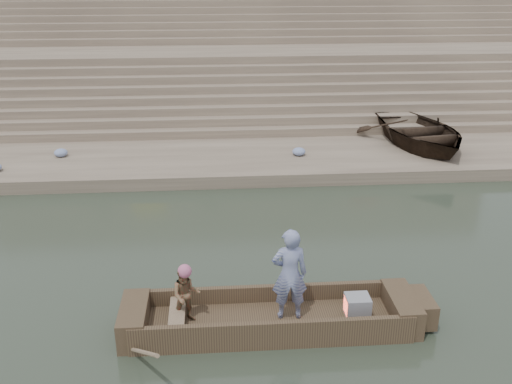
{
  "coord_description": "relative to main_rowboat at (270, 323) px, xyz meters",
  "views": [
    {
      "loc": [
        -1.78,
        -10.53,
        6.62
      ],
      "look_at": [
        -0.81,
        2.26,
        1.4
      ],
      "focal_mm": 40.77,
      "sensor_mm": 36.0,
      "label": 1
    }
  ],
  "objects": [
    {
      "name": "lower_landing",
      "position": [
        0.81,
        9.24,
        0.09
      ],
      "size": [
        32.0,
        4.0,
        0.4
      ],
      "primitive_type": "cube",
      "color": "gray",
      "rests_on": "ground"
    },
    {
      "name": "rowing_man",
      "position": [
        -1.57,
        0.05,
        0.67
      ],
      "size": [
        0.59,
        0.48,
        1.12
      ],
      "primitive_type": "imported",
      "rotation": [
        0.0,
        0.0,
        0.11
      ],
      "color": "#267241",
      "rests_on": "main_rowboat"
    },
    {
      "name": "mid_landing",
      "position": [
        0.81,
        16.74,
        1.29
      ],
      "size": [
        32.0,
        3.0,
        2.8
      ],
      "primitive_type": "cube",
      "color": "gray",
      "rests_on": "ground"
    },
    {
      "name": "rowboat_trim",
      "position": [
        0.21,
        -0.01,
        0.2
      ],
      "size": [
        6.04,
        2.63,
        1.79
      ],
      "color": "brown",
      "rests_on": "ground"
    },
    {
      "name": "ghat_steps",
      "position": [
        0.81,
        18.43,
        1.69
      ],
      "size": [
        32.0,
        11.0,
        5.2
      ],
      "color": "gray",
      "rests_on": "ground"
    },
    {
      "name": "main_rowboat",
      "position": [
        0.0,
        0.0,
        0.0
      ],
      "size": [
        5.0,
        1.3,
        0.22
      ],
      "primitive_type": "cube",
      "color": "brown",
      "rests_on": "ground"
    },
    {
      "name": "cloth_bundles",
      "position": [
        -4.0,
        9.0,
        0.42
      ],
      "size": [
        10.11,
        1.76,
        0.26
      ],
      "color": "#3F5999",
      "rests_on": "lower_landing"
    },
    {
      "name": "beached_rowboat",
      "position": [
        6.28,
        9.89,
        0.79
      ],
      "size": [
        4.16,
        5.32,
        1.0
      ],
      "primitive_type": "imported",
      "rotation": [
        0.0,
        0.0,
        0.15
      ],
      "color": "#2D2116",
      "rests_on": "lower_landing"
    },
    {
      "name": "television",
      "position": [
        1.67,
        0.0,
        0.31
      ],
      "size": [
        0.46,
        0.42,
        0.4
      ],
      "color": "gray",
      "rests_on": "main_rowboat"
    },
    {
      "name": "ground",
      "position": [
        0.81,
        1.24,
        -0.11
      ],
      "size": [
        120.0,
        120.0,
        0.0
      ],
      "primitive_type": "plane",
      "color": "#2A3528",
      "rests_on": "ground"
    },
    {
      "name": "upper_landing",
      "position": [
        0.81,
        23.74,
        2.49
      ],
      "size": [
        32.0,
        3.0,
        5.2
      ],
      "primitive_type": "cube",
      "color": "gray",
      "rests_on": "ground"
    },
    {
      "name": "standing_man",
      "position": [
        0.36,
        0.04,
        1.03
      ],
      "size": [
        0.67,
        0.44,
        1.84
      ],
      "primitive_type": "imported",
      "rotation": [
        0.0,
        0.0,
        3.14
      ],
      "color": "navy",
      "rests_on": "main_rowboat"
    }
  ]
}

